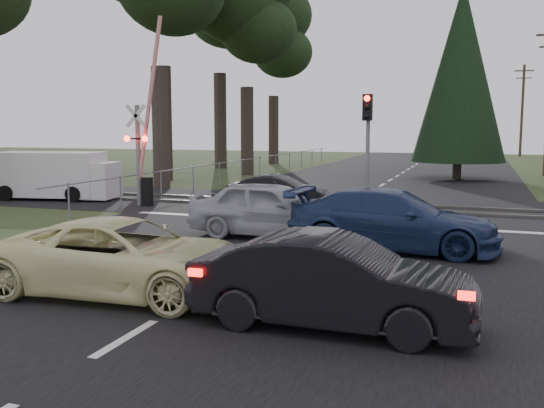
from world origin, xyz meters
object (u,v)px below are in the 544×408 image
at_px(dark_hatchback, 333,283).
at_px(silver_car, 271,209).
at_px(crossing_signal, 143,152).
at_px(utility_pole_far, 522,109).
at_px(white_van, 58,175).
at_px(cream_coupe, 124,257).
at_px(dark_car_far, 278,192).
at_px(blue_sedan, 393,220).
at_px(traffic_signal_center, 367,132).

relative_size(dark_hatchback, silver_car, 0.93).
relative_size(crossing_signal, dark_hatchback, 1.65).
relative_size(crossing_signal, utility_pole_far, 0.77).
bearing_deg(white_van, cream_coupe, -58.02).
height_order(cream_coupe, silver_car, silver_car).
height_order(crossing_signal, silver_car, crossing_signal).
relative_size(utility_pole_far, dark_car_far, 2.43).
height_order(utility_pole_far, blue_sedan, utility_pole_far).
bearing_deg(dark_car_far, silver_car, -167.53).
relative_size(traffic_signal_center, white_van, 0.78).
bearing_deg(blue_sedan, crossing_signal, 64.48).
relative_size(traffic_signal_center, silver_car, 0.90).
distance_m(cream_coupe, dark_hatchback, 4.01).
height_order(cream_coupe, dark_hatchback, dark_hatchback).
relative_size(blue_sedan, white_van, 0.98).
distance_m(dark_car_far, white_van, 9.54).
bearing_deg(utility_pole_far, crossing_signal, -109.23).
xyz_separation_m(dark_hatchback, dark_car_far, (-4.94, 12.35, -0.09)).
relative_size(utility_pole_far, blue_sedan, 1.76).
xyz_separation_m(blue_sedan, dark_car_far, (-5.00, 6.23, -0.13)).
distance_m(traffic_signal_center, dark_car_far, 3.93).
height_order(silver_car, white_van, white_van).
bearing_deg(crossing_signal, blue_sedan, -27.59).
bearing_deg(crossing_signal, silver_car, -34.59).
bearing_deg(traffic_signal_center, silver_car, -106.34).
distance_m(crossing_signal, silver_car, 8.20).
height_order(utility_pole_far, silver_car, utility_pole_far).
bearing_deg(utility_pole_far, traffic_signal_center, -99.60).
distance_m(crossing_signal, blue_sedan, 11.38).
bearing_deg(utility_pole_far, cream_coupe, -99.91).
relative_size(utility_pole_far, cream_coupe, 1.84).
relative_size(crossing_signal, dark_car_far, 1.88).
xyz_separation_m(traffic_signal_center, blue_sedan, (1.74, -6.13, -2.06)).
relative_size(crossing_signal, silver_car, 1.54).
bearing_deg(cream_coupe, traffic_signal_center, -13.45).
height_order(dark_car_far, white_van, white_van).
height_order(silver_car, dark_car_far, silver_car).
distance_m(cream_coupe, dark_car_far, 11.82).
bearing_deg(white_van, dark_hatchback, -50.23).
distance_m(traffic_signal_center, white_van, 12.92).
xyz_separation_m(crossing_signal, blue_sedan, (10.02, -5.23, -1.32)).
xyz_separation_m(silver_car, white_van, (-11.18, 5.38, 0.22)).
height_order(cream_coupe, dark_car_far, cream_coupe).
relative_size(traffic_signal_center, cream_coupe, 0.84).
relative_size(dark_hatchback, dark_car_far, 1.15).
bearing_deg(dark_hatchback, blue_sedan, 0.55).
bearing_deg(silver_car, blue_sedan, -98.34).
bearing_deg(utility_pole_far, white_van, -114.54).
bearing_deg(silver_car, cream_coupe, 176.21).
xyz_separation_m(traffic_signal_center, utility_pole_far, (7.50, 44.32, 1.92)).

